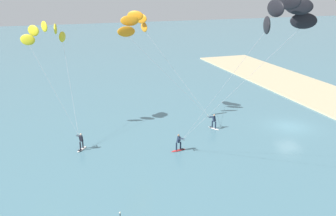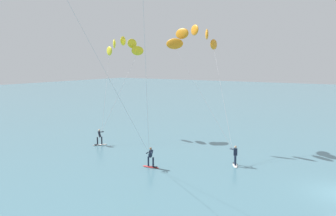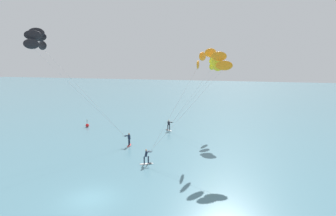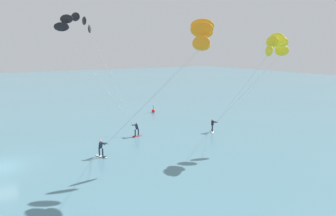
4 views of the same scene
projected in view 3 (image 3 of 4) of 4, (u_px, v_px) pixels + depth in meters
name	position (u px, v px, depth m)	size (l,w,h in m)	color
ground_plane	(90.00, 199.00, 23.07)	(240.00, 240.00, 0.00)	slate
kitesurfer_nearshore	(41.00, 43.00, 33.21)	(11.60, 7.51, 14.70)	red
kitesurfer_mid_water	(208.00, 62.00, 33.87)	(9.37, 9.95, 12.40)	white
kitesurfer_far_out	(213.00, 66.00, 43.34)	(8.75, 5.30, 11.60)	white
marker_buoy	(87.00, 125.00, 46.73)	(0.56, 0.56, 1.38)	red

